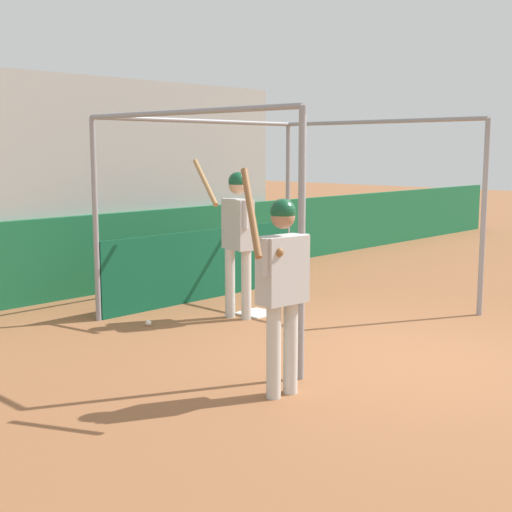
% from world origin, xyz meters
% --- Properties ---
extents(ground_plane, '(60.00, 60.00, 0.00)m').
position_xyz_m(ground_plane, '(0.00, 0.00, 0.00)').
color(ground_plane, '#935B38').
extents(outfield_wall, '(24.00, 0.12, 1.21)m').
position_xyz_m(outfield_wall, '(0.00, 5.28, 0.60)').
color(outfield_wall, '#196038').
rests_on(outfield_wall, ground).
extents(bleacher_section, '(7.05, 4.00, 3.29)m').
position_xyz_m(bleacher_section, '(0.00, 7.34, 1.64)').
color(bleacher_section, '#9E9E99').
rests_on(bleacher_section, ground).
extents(batting_cage, '(3.74, 3.46, 2.60)m').
position_xyz_m(batting_cage, '(0.56, 3.13, 1.13)').
color(batting_cage, gray).
rests_on(batting_cage, ground).
extents(home_plate, '(0.44, 0.44, 0.02)m').
position_xyz_m(home_plate, '(0.41, 2.59, 0.01)').
color(home_plate, white).
rests_on(home_plate, ground).
extents(player_batter, '(0.59, 0.97, 2.05)m').
position_xyz_m(player_batter, '(0.05, 2.60, 1.16)').
color(player_batter, silver).
rests_on(player_batter, ground).
extents(player_waiting, '(0.78, 0.48, 2.02)m').
position_xyz_m(player_waiting, '(-1.75, 0.22, 1.07)').
color(player_waiting, silver).
rests_on(player_waiting, ground).
extents(baseball, '(0.07, 0.07, 0.07)m').
position_xyz_m(baseball, '(-1.01, 3.10, 0.04)').
color(baseball, white).
rests_on(baseball, ground).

